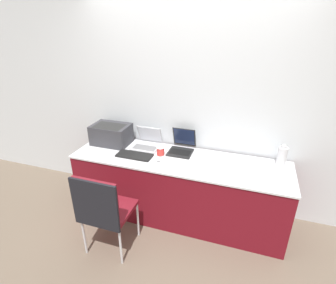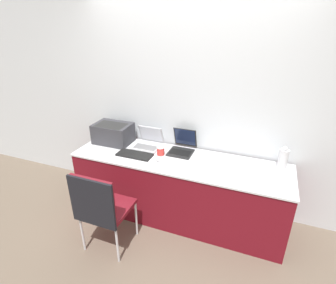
# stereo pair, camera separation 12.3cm
# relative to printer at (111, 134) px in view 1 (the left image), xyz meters

# --- Properties ---
(ground_plane) EXTENTS (14.00, 14.00, 0.00)m
(ground_plane) POSITION_rel_printer_xyz_m (0.93, -0.47, -0.92)
(ground_plane) COLOR #6B5B4C
(wall_back) EXTENTS (8.00, 0.05, 2.60)m
(wall_back) POSITION_rel_printer_xyz_m (0.93, 0.26, 0.38)
(wall_back) COLOR silver
(wall_back) RESTS_ON ground_plane
(table) EXTENTS (2.46, 0.69, 0.78)m
(table) POSITION_rel_printer_xyz_m (0.93, -0.14, -0.53)
(table) COLOR maroon
(table) RESTS_ON ground_plane
(printer) EXTENTS (0.47, 0.32, 0.25)m
(printer) POSITION_rel_printer_xyz_m (0.00, 0.00, 0.00)
(printer) COLOR #333338
(printer) RESTS_ON table
(laptop_left) EXTENTS (0.32, 0.33, 0.24)m
(laptop_left) POSITION_rel_printer_xyz_m (0.46, 0.05, -0.08)
(laptop_left) COLOR #B7B7BC
(laptop_left) RESTS_ON table
(laptop_right) EXTENTS (0.28, 0.34, 0.26)m
(laptop_right) POSITION_rel_printer_xyz_m (0.90, 0.08, -0.08)
(laptop_right) COLOR black
(laptop_right) RESTS_ON table
(external_keyboard) EXTENTS (0.42, 0.18, 0.02)m
(external_keyboard) POSITION_rel_printer_xyz_m (0.42, -0.23, -0.12)
(external_keyboard) COLOR black
(external_keyboard) RESTS_ON table
(coffee_cup) EXTENTS (0.09, 0.09, 0.10)m
(coffee_cup) POSITION_rel_printer_xyz_m (0.70, -0.10, -0.08)
(coffee_cup) COLOR red
(coffee_cup) RESTS_ON table
(mouse) EXTENTS (0.07, 0.04, 0.04)m
(mouse) POSITION_rel_printer_xyz_m (0.72, -0.26, -0.12)
(mouse) COLOR silver
(mouse) RESTS_ON table
(metal_pitcher) EXTENTS (0.10, 0.10, 0.25)m
(metal_pitcher) POSITION_rel_printer_xyz_m (2.02, 0.10, -0.02)
(metal_pitcher) COLOR silver
(metal_pitcher) RESTS_ON table
(chair) EXTENTS (0.47, 0.46, 0.94)m
(chair) POSITION_rel_printer_xyz_m (0.41, -0.94, -0.33)
(chair) COLOR maroon
(chair) RESTS_ON ground_plane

